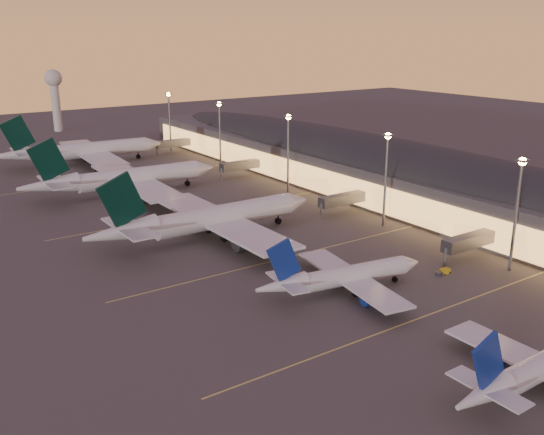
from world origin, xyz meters
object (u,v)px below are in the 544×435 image
Objects in this scene: airliner_narrow_south at (538,368)px; airliner_wide_far at (82,151)px; airliner_wide_near at (208,219)px; airliner_wide_mid at (123,179)px; airliner_narrow_north at (342,277)px; radar_tower at (55,90)px; baggage_tug_c at (443,272)px.

airliner_wide_far is at bearing 90.87° from airliner_narrow_south.
airliner_wide_near is 54.75m from airliner_wide_mid.
airliner_narrow_north is 45.97m from airliner_wide_near.
radar_tower is at bearing 84.48° from airliner_wide_mid.
airliner_narrow_south is 45.26m from baggage_tug_c.
baggage_tug_c is (32.79, -105.38, -4.91)m from airliner_wide_mid.
airliner_narrow_south is at bearing -79.23° from airliner_narrow_north.
radar_tower is (16.73, 92.74, 16.34)m from airliner_wide_far.
airliner_wide_mid is (-8.60, 143.52, 1.96)m from airliner_narrow_south.
radar_tower reaches higher than airliner_wide_near.
airliner_narrow_south is 9.98× the size of baggage_tug_c.
airliner_wide_far is (-4.59, 198.38, 2.09)m from airliner_narrow_south.
airliner_narrow_north is (-1.05, 43.27, 0.11)m from airliner_narrow_south.
baggage_tug_c is (25.24, -5.14, -3.05)m from airliner_narrow_north.
airliner_narrow_south is at bearing -85.54° from airliner_wide_near.
airliner_wide_near reaches higher than airliner_narrow_north.
airliner_narrow_north reaches higher than baggage_tug_c.
radar_tower is at bearing 90.64° from baggage_tug_c.
baggage_tug_c is at bearing 57.15° from airliner_narrow_south.
airliner_narrow_south is 198.45m from airliner_wide_far.
radar_tower reaches higher than airliner_wide_far.
airliner_wide_near is at bearing 107.18° from airliner_narrow_north.
radar_tower is (13.19, 247.85, 18.32)m from airliner_narrow_north.
airliner_wide_mid is 149.96m from radar_tower.
radar_tower is at bearing 84.30° from airliner_wide_near.
radar_tower is at bearing 96.34° from airliner_narrow_north.
airliner_wide_near is at bearing -86.14° from airliner_wide_mid.
airliner_wide_near is at bearing 119.76° from baggage_tug_c.
airliner_narrow_north is 0.57× the size of airliner_wide_far.
airliner_wide_mid is at bearing -98.00° from radar_tower.
airliner_narrow_north is at bearing -82.43° from airliner_wide_near.
baggage_tug_c is at bearing -76.47° from airliner_wide_far.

